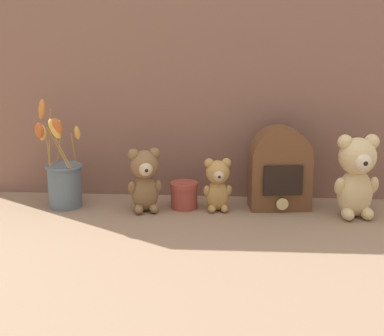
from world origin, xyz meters
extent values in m
plane|color=#8E7056|center=(0.00, 0.00, 0.00)|extent=(4.00, 4.00, 0.00)
cube|color=#845B4C|center=(0.00, 0.17, 0.37)|extent=(1.44, 0.02, 0.74)
ellipsoid|color=#DBBC84|center=(0.47, -0.01, 0.07)|extent=(0.11, 0.10, 0.14)
sphere|color=#DBBC84|center=(0.47, -0.01, 0.18)|extent=(0.11, 0.11, 0.11)
sphere|color=beige|center=(0.48, -0.05, 0.17)|extent=(0.05, 0.05, 0.05)
sphere|color=black|center=(0.48, -0.07, 0.17)|extent=(0.01, 0.01, 0.01)
sphere|color=#DBBC84|center=(0.51, -0.01, 0.22)|extent=(0.04, 0.04, 0.04)
sphere|color=#DBBC84|center=(0.43, -0.02, 0.22)|extent=(0.04, 0.04, 0.04)
ellipsoid|color=#DBBC84|center=(0.52, -0.01, 0.09)|extent=(0.04, 0.05, 0.06)
ellipsoid|color=#DBBC84|center=(0.42, -0.03, 0.09)|extent=(0.04, 0.05, 0.06)
ellipsoid|color=#DBBC84|center=(0.50, -0.04, 0.02)|extent=(0.04, 0.06, 0.03)
ellipsoid|color=#DBBC84|center=(0.45, -0.05, 0.02)|extent=(0.04, 0.06, 0.03)
ellipsoid|color=olive|center=(-0.14, 0.00, 0.06)|extent=(0.10, 0.09, 0.11)
sphere|color=olive|center=(-0.14, 0.00, 0.14)|extent=(0.08, 0.08, 0.08)
sphere|color=#D1B289|center=(-0.13, -0.03, 0.14)|extent=(0.04, 0.04, 0.04)
sphere|color=black|center=(-0.13, -0.05, 0.14)|extent=(0.01, 0.01, 0.01)
sphere|color=olive|center=(-0.11, 0.01, 0.17)|extent=(0.03, 0.03, 0.03)
sphere|color=olive|center=(-0.17, -0.01, 0.17)|extent=(0.03, 0.03, 0.03)
ellipsoid|color=olive|center=(-0.10, 0.00, 0.07)|extent=(0.03, 0.04, 0.05)
ellipsoid|color=olive|center=(-0.17, -0.02, 0.07)|extent=(0.03, 0.04, 0.05)
ellipsoid|color=olive|center=(-0.11, -0.02, 0.01)|extent=(0.04, 0.05, 0.03)
ellipsoid|color=olive|center=(-0.15, -0.03, 0.01)|extent=(0.04, 0.05, 0.03)
ellipsoid|color=tan|center=(0.08, 0.02, 0.05)|extent=(0.07, 0.06, 0.09)
sphere|color=tan|center=(0.08, 0.02, 0.12)|extent=(0.07, 0.07, 0.07)
sphere|color=#D1B289|center=(0.08, -0.01, 0.11)|extent=(0.03, 0.03, 0.03)
sphere|color=black|center=(0.08, -0.02, 0.11)|extent=(0.01, 0.01, 0.01)
sphere|color=tan|center=(0.10, 0.02, 0.15)|extent=(0.03, 0.03, 0.03)
sphere|color=tan|center=(0.05, 0.01, 0.15)|extent=(0.03, 0.03, 0.03)
ellipsoid|color=tan|center=(0.11, 0.02, 0.06)|extent=(0.02, 0.03, 0.04)
ellipsoid|color=tan|center=(0.04, 0.01, 0.06)|extent=(0.02, 0.03, 0.04)
ellipsoid|color=tan|center=(0.10, 0.00, 0.01)|extent=(0.03, 0.04, 0.02)
ellipsoid|color=tan|center=(0.06, -0.01, 0.01)|extent=(0.03, 0.04, 0.02)
cylinder|color=slate|center=(-0.39, 0.02, 0.07)|extent=(0.10, 0.10, 0.13)
torus|color=slate|center=(-0.39, 0.02, 0.13)|extent=(0.11, 0.11, 0.01)
cylinder|color=#9E7542|center=(-0.42, 0.03, 0.21)|extent=(0.01, 0.04, 0.17)
ellipsoid|color=orange|center=(-0.44, 0.03, 0.30)|extent=(0.02, 0.04, 0.06)
cylinder|color=#9E7542|center=(-0.38, -0.03, 0.20)|extent=(0.06, 0.01, 0.13)
ellipsoid|color=#C65B28|center=(-0.38, -0.05, 0.26)|extent=(0.05, 0.03, 0.05)
cylinder|color=#9E7542|center=(-0.38, -0.03, 0.19)|extent=(0.06, 0.01, 0.12)
ellipsoid|color=gold|center=(-0.38, -0.05, 0.26)|extent=(0.05, 0.03, 0.07)
cylinder|color=#9E7542|center=(-0.42, 0.01, 0.18)|extent=(0.01, 0.04, 0.10)
ellipsoid|color=gold|center=(-0.44, 0.01, 0.23)|extent=(0.03, 0.04, 0.05)
cylinder|color=#9E7542|center=(-0.40, 0.05, 0.18)|extent=(0.02, 0.02, 0.10)
ellipsoid|color=gold|center=(-0.41, 0.06, 0.23)|extent=(0.03, 0.03, 0.06)
cylinder|color=#9E7542|center=(-0.35, 0.02, 0.18)|extent=(0.01, 0.03, 0.10)
ellipsoid|color=gold|center=(-0.34, 0.02, 0.23)|extent=(0.02, 0.03, 0.05)
cylinder|color=#9E7542|center=(-0.42, 0.00, 0.19)|extent=(0.03, 0.05, 0.11)
ellipsoid|color=#C65B28|center=(-0.44, -0.01, 0.24)|extent=(0.04, 0.05, 0.05)
cube|color=brown|center=(0.26, 0.05, 0.08)|extent=(0.19, 0.11, 0.16)
cylinder|color=brown|center=(0.26, 0.05, 0.16)|extent=(0.19, 0.11, 0.18)
cube|color=black|center=(0.27, 0.00, 0.10)|extent=(0.11, 0.02, 0.09)
cylinder|color=#D6BC7A|center=(0.27, 0.00, 0.03)|extent=(0.04, 0.01, 0.04)
cylinder|color=#993D33|center=(-0.02, 0.03, 0.03)|extent=(0.08, 0.08, 0.07)
cylinder|color=#993D33|center=(-0.02, 0.03, 0.07)|extent=(0.08, 0.08, 0.01)
camera|label=1|loc=(0.11, -1.66, 0.56)|focal=55.00mm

